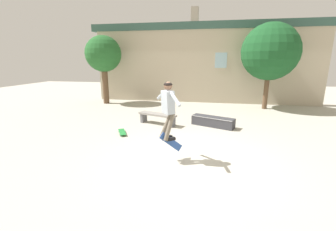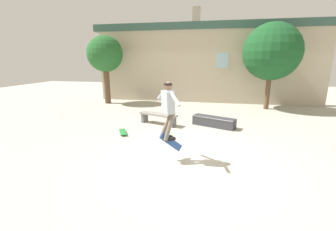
{
  "view_description": "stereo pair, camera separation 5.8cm",
  "coord_description": "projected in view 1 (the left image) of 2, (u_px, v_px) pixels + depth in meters",
  "views": [
    {
      "loc": [
        0.46,
        -5.68,
        2.65
      ],
      "look_at": [
        -0.59,
        -0.17,
        1.26
      ],
      "focal_mm": 24.0,
      "sensor_mm": 36.0,
      "label": 1
    },
    {
      "loc": [
        0.51,
        -5.67,
        2.65
      ],
      "look_at": [
        -0.59,
        -0.17,
        1.26
      ],
      "focal_mm": 24.0,
      "sensor_mm": 36.0,
      "label": 2
    }
  ],
  "objects": [
    {
      "name": "building_backdrop",
      "position": [
        204.0,
        62.0,
        13.97
      ],
      "size": [
        14.64,
        0.52,
        5.71
      ],
      "color": "#B7A88E",
      "rests_on": "ground_plane"
    },
    {
      "name": "tree_right",
      "position": [
        270.0,
        52.0,
        11.84
      ],
      "size": [
        2.99,
        2.99,
        4.57
      ],
      "color": "brown",
      "rests_on": "ground_plane"
    },
    {
      "name": "tree_left",
      "position": [
        103.0,
        55.0,
        13.44
      ],
      "size": [
        2.14,
        2.14,
        4.08
      ],
      "color": "brown",
      "rests_on": "ground_plane"
    },
    {
      "name": "skate_ledge",
      "position": [
        213.0,
        122.0,
        9.19
      ],
      "size": [
        1.78,
        1.11,
        0.4
      ],
      "rotation": [
        0.0,
        0.0,
        -0.4
      ],
      "color": "#38383D",
      "rests_on": "ground_plane"
    },
    {
      "name": "skateboard_flipping",
      "position": [
        171.0,
        142.0,
        5.98
      ],
      "size": [
        0.54,
        0.51,
        0.65
      ],
      "rotation": [
        0.0,
        0.0,
        0.74
      ],
      "color": "#2D519E"
    },
    {
      "name": "park_bench",
      "position": [
        157.0,
        116.0,
        9.43
      ],
      "size": [
        1.71,
        0.94,
        0.47
      ],
      "rotation": [
        0.0,
        0.0,
        -0.34
      ],
      "color": "gray",
      "rests_on": "ground_plane"
    },
    {
      "name": "skater",
      "position": [
        168.0,
        106.0,
        5.72
      ],
      "size": [
        0.82,
        1.0,
        1.52
      ],
      "rotation": [
        0.0,
        0.0,
        0.67
      ],
      "color": "#9EA8B2"
    },
    {
      "name": "skateboard_resting",
      "position": [
        122.0,
        132.0,
        8.27
      ],
      "size": [
        0.56,
        0.78,
        0.08
      ],
      "rotation": [
        0.0,
        0.0,
        5.21
      ],
      "color": "#237F38",
      "rests_on": "ground_plane"
    },
    {
      "name": "ground_plane",
      "position": [
        190.0,
        160.0,
        6.13
      ],
      "size": [
        40.0,
        40.0,
        0.0
      ],
      "primitive_type": "plane",
      "color": "#B2AD9E"
    }
  ]
}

